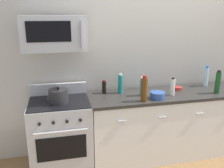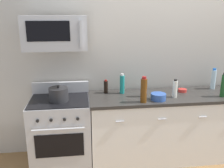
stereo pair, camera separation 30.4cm
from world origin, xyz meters
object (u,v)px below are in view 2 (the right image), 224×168
object	(u,v)px
bottle_sparkling_teal	(122,84)
stockpot	(59,94)
range_oven	(61,132)
bottle_soy_sauce_dark	(106,87)
bottle_wine_amber	(144,90)
bottle_vinegar_white	(175,89)
bottle_dish_soap	(143,88)
bowl_red_small	(182,90)
bottle_water_clear	(213,79)
microwave	(56,33)
bowl_blue_mixing	(158,97)
bottle_wine_green	(224,85)

from	to	relation	value
bottle_sparkling_teal	stockpot	distance (m)	0.86
range_oven	bottle_soy_sauce_dark	bearing A→B (deg)	17.43
bottle_wine_amber	bottle_soy_sauce_dark	world-z (taller)	bottle_wine_amber
stockpot	bottle_vinegar_white	bearing A→B (deg)	-1.54
bottle_dish_soap	bowl_red_small	world-z (taller)	bottle_dish_soap
bottle_vinegar_white	bottle_water_clear	size ratio (longest dim) A/B	0.79
microwave	bottle_soy_sauce_dark	size ratio (longest dim) A/B	4.01
bottle_dish_soap	bottle_wine_amber	distance (m)	0.22
bottle_water_clear	bowl_blue_mixing	xyz separation A→B (m)	(-0.93, -0.37, -0.10)
range_oven	bottle_water_clear	distance (m)	2.26
bottle_sparkling_teal	bowl_blue_mixing	size ratio (longest dim) A/B	1.43
bottle_wine_green	bottle_wine_amber	bearing A→B (deg)	-175.89
microwave	stockpot	size ratio (longest dim) A/B	3.11
stockpot	bowl_blue_mixing	bearing A→B (deg)	-5.50
bottle_wine_green	stockpot	size ratio (longest dim) A/B	1.33
bottle_wine_amber	bowl_red_small	bearing A→B (deg)	27.71
bottle_water_clear	bowl_blue_mixing	bearing A→B (deg)	-158.32
bottle_wine_amber	bowl_blue_mixing	size ratio (longest dim) A/B	1.70
bottle_sparkling_teal	bottle_vinegar_white	bearing A→B (deg)	-20.67
range_oven	microwave	bearing A→B (deg)	89.71
bottle_water_clear	bowl_blue_mixing	world-z (taller)	bottle_water_clear
bottle_wine_amber	microwave	bearing A→B (deg)	165.18
bottle_vinegar_white	bottle_dish_soap	bearing A→B (deg)	169.34
bottle_dish_soap	stockpot	size ratio (longest dim) A/B	1.05
bottle_sparkling_teal	bottle_dish_soap	bearing A→B (deg)	-33.99
bottle_vinegar_white	bowl_blue_mixing	bearing A→B (deg)	-161.88
bottle_water_clear	bottle_wine_green	distance (m)	0.35
bottle_sparkling_teal	bowl_red_small	xyz separation A→B (m)	(0.84, -0.04, -0.11)
range_oven	bottle_soy_sauce_dark	distance (m)	0.84
bottle_vinegar_white	bottle_sparkling_teal	size ratio (longest dim) A/B	0.88
bowl_blue_mixing	bottle_water_clear	bearing A→B (deg)	21.68
bottle_soy_sauce_dark	bowl_blue_mixing	bearing A→B (deg)	-30.24
bottle_soy_sauce_dark	bottle_wine_green	distance (m)	1.54
bottle_soy_sauce_dark	bottle_water_clear	distance (m)	1.56
bottle_soy_sauce_dark	stockpot	world-z (taller)	stockpot
range_oven	bottle_wine_amber	world-z (taller)	bottle_wine_amber
microwave	bottle_dish_soap	xyz separation A→B (m)	(1.09, -0.06, -0.71)
bottle_sparkling_teal	bottle_wine_green	size ratio (longest dim) A/B	0.86
bottle_dish_soap	bowl_red_small	xyz separation A→B (m)	(0.59, 0.13, -0.10)
range_oven	microwave	world-z (taller)	microwave
bottle_dish_soap	bowl_blue_mixing	xyz separation A→B (m)	(0.16, -0.15, -0.08)
bowl_red_small	stockpot	size ratio (longest dim) A/B	0.49
bottle_dish_soap	bottle_water_clear	size ratio (longest dim) A/B	0.83
bottle_wine_green	bowl_blue_mixing	xyz separation A→B (m)	(-0.88, -0.02, -0.11)
bottle_water_clear	bottle_sparkling_teal	bearing A→B (deg)	-178.13
range_oven	bowl_blue_mixing	world-z (taller)	range_oven
bottle_sparkling_teal	bowl_blue_mixing	distance (m)	0.53
bottle_wine_green	bowl_red_small	world-z (taller)	bottle_wine_green
range_oven	bottle_dish_soap	xyz separation A→B (m)	(1.09, -0.02, 0.57)
bowl_red_small	range_oven	bearing A→B (deg)	-176.29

